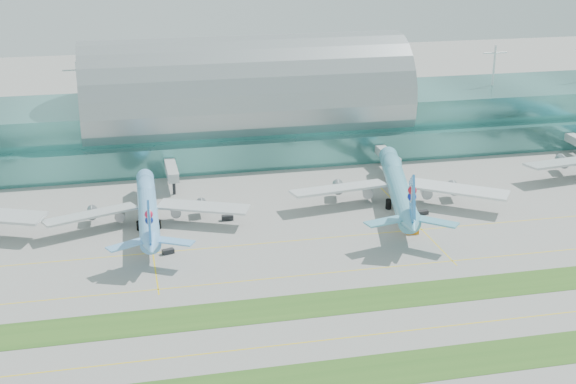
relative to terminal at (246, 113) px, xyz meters
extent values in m
plane|color=gray|center=(-0.01, -128.79, -14.23)|extent=(700.00, 700.00, 0.00)
cube|color=#3D7A75|center=(-0.01, 1.21, -4.23)|extent=(340.00, 42.00, 20.00)
cube|color=#3D7A75|center=(-0.01, -22.79, -9.23)|extent=(340.00, 8.00, 10.00)
ellipsoid|color=#9EA5A8|center=(-0.01, 1.21, 5.77)|extent=(340.00, 46.20, 16.17)
cylinder|color=white|center=(-0.01, 1.21, 13.77)|extent=(0.80, 0.80, 16.00)
cube|color=#B2B7B7|center=(-31.01, -33.79, -8.73)|extent=(3.50, 22.00, 3.00)
cylinder|color=black|center=(-31.01, -43.79, -12.23)|extent=(1.00, 1.00, 4.00)
cube|color=#B2B7B7|center=(43.99, -33.79, -8.73)|extent=(3.50, 22.00, 3.00)
cylinder|color=black|center=(43.99, -43.79, -12.23)|extent=(1.00, 1.00, 4.00)
cube|color=#2D591E|center=(-0.01, -156.79, -14.19)|extent=(420.00, 12.00, 0.08)
cube|color=#2D591E|center=(-0.01, -126.79, -14.19)|extent=(420.00, 12.00, 0.08)
cube|color=yellow|center=(-0.01, -142.79, -14.22)|extent=(420.00, 0.35, 0.01)
cube|color=yellow|center=(-0.01, -110.79, -14.22)|extent=(420.00, 0.35, 0.01)
cube|color=yellow|center=(-0.01, -88.79, -14.22)|extent=(420.00, 0.35, 0.01)
cylinder|color=#6BB0ED|center=(-40.56, -68.20, -8.77)|extent=(6.86, 55.57, 5.55)
ellipsoid|color=#6BB0ED|center=(-40.20, -52.67, -7.25)|extent=(5.67, 16.98, 3.95)
cone|color=#6BB0ED|center=(-39.85, -38.33, -8.77)|extent=(5.65, 4.60, 5.55)
cone|color=#6BB0ED|center=(-41.31, -99.49, -7.70)|extent=(5.46, 8.17, 5.27)
cube|color=silver|center=(-56.70, -69.60, -9.13)|extent=(27.49, 15.76, 1.09)
cylinder|color=gray|center=(-52.56, -64.87, -11.01)|extent=(3.16, 4.99, 3.04)
cube|color=silver|center=(-24.51, -70.37, -9.13)|extent=(27.30, 16.82, 1.09)
cylinder|color=gray|center=(-28.42, -65.44, -11.01)|extent=(3.16, 4.99, 3.04)
cube|color=blue|center=(-41.27, -97.70, -2.06)|extent=(0.82, 11.77, 12.89)
cylinder|color=white|center=(-41.25, -96.81, -0.72)|extent=(0.91, 4.31, 4.29)
cylinder|color=black|center=(-40.06, -47.13, -12.89)|extent=(1.61, 1.61, 2.68)
cylinder|color=black|center=(-43.33, -71.71, -12.89)|extent=(1.61, 1.61, 2.68)
cylinder|color=black|center=(-37.97, -71.84, -12.89)|extent=(1.61, 1.61, 2.68)
cylinder|color=#5AABC6|center=(36.19, -67.64, -8.03)|extent=(21.04, 62.63, 6.29)
ellipsoid|color=#5AABC6|center=(40.37, -50.52, -6.30)|extent=(10.35, 20.00, 4.48)
cone|color=#5AABC6|center=(44.23, -34.70, -8.03)|extent=(7.32, 6.42, 6.29)
cone|color=#5AABC6|center=(27.76, -102.15, -6.82)|extent=(7.98, 10.29, 5.98)
cube|color=silver|center=(17.96, -65.28, -8.44)|extent=(31.24, 11.95, 1.24)
cylinder|color=#979A9F|center=(23.70, -61.04, -10.57)|extent=(4.68, 6.24, 3.45)
cube|color=silver|center=(53.46, -73.95, -8.44)|extent=(29.19, 23.99, 1.24)
cylinder|color=#979A9F|center=(50.32, -67.54, -10.57)|extent=(4.68, 6.24, 3.45)
cube|color=#3188DE|center=(28.25, -100.18, -0.42)|extent=(3.76, 13.11, 14.63)
cylinder|color=silver|center=(28.49, -99.20, 1.10)|extent=(2.04, 4.95, 4.87)
cylinder|color=black|center=(41.86, -44.41, -12.70)|extent=(1.83, 1.83, 3.05)
cylinder|color=black|center=(32.27, -70.86, -12.70)|extent=(1.83, 1.83, 3.05)
cylinder|color=black|center=(38.19, -72.31, -12.70)|extent=(1.83, 1.83, 3.05)
cube|color=silver|center=(101.34, -57.16, -8.07)|extent=(33.21, 12.46, 1.32)
cube|color=black|center=(-36.54, -90.09, -13.59)|extent=(3.44, 2.37, 1.28)
cube|color=black|center=(-17.47, -69.60, -13.48)|extent=(3.46, 1.59, 1.49)
cube|color=orange|center=(32.37, -91.21, -13.57)|extent=(3.65, 2.02, 1.32)
cube|color=black|center=(40.81, -77.66, -13.63)|extent=(3.45, 1.74, 1.19)
camera|label=1|loc=(-47.22, -288.91, 74.62)|focal=50.00mm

